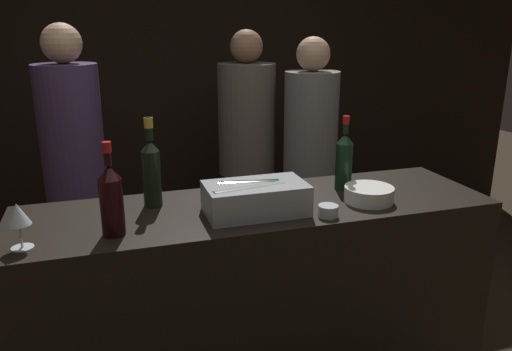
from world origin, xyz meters
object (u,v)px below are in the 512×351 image
Objects in this scene: person_grey_polo at (75,166)px; champagne_bottle at (151,170)px; bowl_white at (369,194)px; person_blond_tee at (310,155)px; ice_bin_with_bottles at (254,197)px; candle_votive at (328,211)px; red_wine_bottle_burgundy at (344,159)px; person_in_hoodie at (247,148)px; wine_glass at (18,216)px; red_wine_bottle_tall at (111,198)px.

champagne_bottle is at bearing 166.09° from person_grey_polo.
person_blond_tee is at bearing 79.21° from bowl_white.
ice_bin_with_bottles is 5.04× the size of candle_votive.
candle_votive is 0.74m from champagne_bottle.
person_blond_tee is 1.44m from person_grey_polo.
ice_bin_with_bottles is at bearing -99.93° from person_blond_tee.
bowl_white is 2.63× the size of candle_votive.
red_wine_bottle_burgundy is at bearing -162.30° from person_grey_polo.
person_in_hoodie is at bearing 86.29° from candle_votive.
ice_bin_with_bottles is 0.52m from red_wine_bottle_burgundy.
candle_votive is 1.31m from person_blond_tee.
champagne_bottle is (0.47, 0.29, 0.04)m from wine_glass.
wine_glass is (-0.85, -0.08, 0.05)m from ice_bin_with_bottles.
bowl_white is 1.36m from person_in_hoodie.
person_in_hoodie reaches higher than champagne_bottle.
red_wine_bottle_burgundy is at bearing 97.61° from bowl_white.
candle_votive is 1.56m from person_grey_polo.
champagne_bottle reaches higher than candle_votive.
red_wine_bottle_burgundy is (0.86, -0.03, -0.02)m from champagne_bottle.
person_in_hoodie is 1.11m from person_grey_polo.
wine_glass is 0.55m from champagne_bottle.
wine_glass is 0.31m from red_wine_bottle_tall.
person_blond_tee reaches higher than candle_votive.
red_wine_bottle_burgundy is (0.22, 0.30, 0.12)m from candle_votive.
red_wine_bottle_burgundy is 0.98m from person_blond_tee.
champagne_bottle is (-0.89, 0.23, 0.12)m from bowl_white.
candle_votive is 0.21× the size of champagne_bottle.
champagne_bottle is 0.95m from person_grey_polo.
bowl_white is at bearing -77.45° from person_blond_tee.
candle_votive is (1.12, -0.04, -0.09)m from wine_glass.
bowl_white is 0.92m from champagne_bottle.
champagne_bottle is at bearing -117.72° from person_blond_tee.
red_wine_bottle_tall is at bearing -167.61° from red_wine_bottle_burgundy.
bowl_white is 0.62× the size of red_wine_bottle_burgundy.
person_blond_tee is (1.57, 1.18, -0.20)m from wine_glass.
champagne_bottle is 0.22× the size of person_in_hoodie.
person_in_hoodie is at bearing 96.01° from red_wine_bottle_burgundy.
red_wine_bottle_tall is at bearing -122.90° from champagne_bottle.
person_grey_polo is (-1.23, 1.09, -0.07)m from bowl_white.
red_wine_bottle_tall is 0.92× the size of champagne_bottle.
person_in_hoodie is at bearing 74.81° from ice_bin_with_bottles.
ice_bin_with_bottles is at bearing 178.31° from person_grey_polo.
candle_votive is at bearing -87.04° from person_blond_tee.
bowl_white is 0.61× the size of red_wine_bottle_tall.
person_grey_polo reaches higher than ice_bin_with_bottles.
red_wine_bottle_tall is 0.19× the size of person_grey_polo.
candle_votive is at bearing -85.89° from person_in_hoodie.
red_wine_bottle_tall is 0.20× the size of person_in_hoodie.
ice_bin_with_bottles reaches higher than bowl_white.
person_grey_polo reaches higher than candle_votive.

